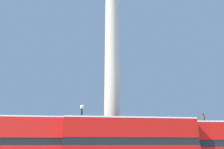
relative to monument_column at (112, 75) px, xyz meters
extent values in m
cube|color=#BCB29E|center=(0.00, 0.00, -7.83)|extent=(2.16, 2.16, 0.86)
cylinder|color=#BCB29E|center=(0.00, 0.00, 3.44)|extent=(1.74, 1.74, 21.69)
cube|color=black|center=(-8.49, -4.28, -7.50)|extent=(10.94, 3.02, 0.55)
cube|color=red|center=(-8.49, -4.28, -6.43)|extent=(10.94, 3.07, 1.59)
cube|color=silver|center=(-8.49, -4.28, -5.58)|extent=(10.94, 3.07, 0.12)
cube|color=black|center=(1.06, -5.29, -7.49)|extent=(10.66, 2.87, 0.55)
cube|color=#B7140F|center=(1.06, -5.29, -6.49)|extent=(10.67, 2.92, 1.46)
cube|color=silver|center=(1.06, -5.29, -5.70)|extent=(10.67, 2.92, 0.12)
ellipsoid|color=brown|center=(12.45, 3.56, -5.44)|extent=(2.55, 1.90, 0.95)
cone|color=brown|center=(13.48, 3.06, -5.01)|extent=(1.06, 0.88, 1.01)
cylinder|color=brown|center=(12.45, 3.56, -4.51)|extent=(0.36, 0.36, 0.90)
sphere|color=brown|center=(12.45, 3.56, -3.92)|extent=(0.28, 0.28, 0.28)
cylinder|color=brown|center=(13.25, 3.46, -6.49)|extent=(0.20, 0.20, 1.14)
cylinder|color=brown|center=(13.02, 2.99, -6.49)|extent=(0.20, 0.20, 1.14)
cylinder|color=brown|center=(11.89, 4.13, -6.49)|extent=(0.20, 0.20, 1.14)
cylinder|color=brown|center=(11.66, 3.65, -6.49)|extent=(0.20, 0.20, 1.14)
cylinder|color=black|center=(-3.14, -2.78, -7.24)|extent=(0.14, 0.14, 5.47)
sphere|color=white|center=(-3.14, -2.78, -4.32)|extent=(0.37, 0.37, 0.37)
camera|label=1|loc=(-1.85, -22.18, -7.60)|focal=32.00mm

